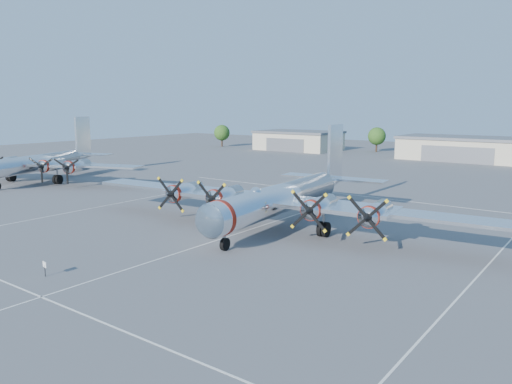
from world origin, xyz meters
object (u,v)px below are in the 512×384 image
Objects in this scene: info_placard at (45,266)px; tree_far_west at (222,133)px; bomber_west at (42,181)px; main_bomber_b29 at (284,226)px; tree_west at (377,136)px; hangar_center at (465,148)px; hangar_west at (298,140)px.

tree_far_west is at bearing 133.46° from info_placard.
tree_far_west is 0.17× the size of bomber_west.
tree_west is at bearing 102.15° from main_bomber_b29.
main_bomber_b29 is (1.80, -77.88, -2.71)m from hangar_center.
hangar_center is at bearing 86.15° from main_bomber_b29.
main_bomber_b29 is at bearing 86.53° from info_placard.
hangar_west is at bearing 180.00° from hangar_center.
info_placard is at bearing -67.80° from hangar_west.
tree_far_west is 5.92× the size of info_placard.
main_bomber_b29 reaches higher than info_placard.
bomber_west is (-2.73, -76.08, -2.71)m from hangar_west.
hangar_west reaches higher than main_bomber_b29.
hangar_center reaches higher than info_placard.
info_placard is (-5.33, -23.70, 0.79)m from main_bomber_b29.
tree_far_west reaches higher than bomber_west.
hangar_west is 20.13× the size of info_placard.
tree_west is at bearing 110.29° from info_placard.
main_bomber_b29 is (26.80, -85.92, -4.22)m from tree_west.
main_bomber_b29 is at bearing -59.00° from hangar_west.
hangar_west is 45.00m from hangar_center.
tree_far_west and tree_west have the same top height.
bomber_west is 35.08× the size of info_placard.
hangar_west is 3.40× the size of tree_west.
hangar_center is at bearing -17.82° from tree_west.
tree_west is (20.00, 8.04, 1.51)m from hangar_west.
hangar_center is at bearing 3.24° from tree_far_west.
tree_far_west reaches higher than info_placard.
tree_west is 90.10m from main_bomber_b29.
hangar_west is 0.57× the size of bomber_west.
tree_west is 5.92× the size of info_placard.
bomber_west is at bearing -92.05° from hangar_west.
hangar_west reaches higher than bomber_west.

